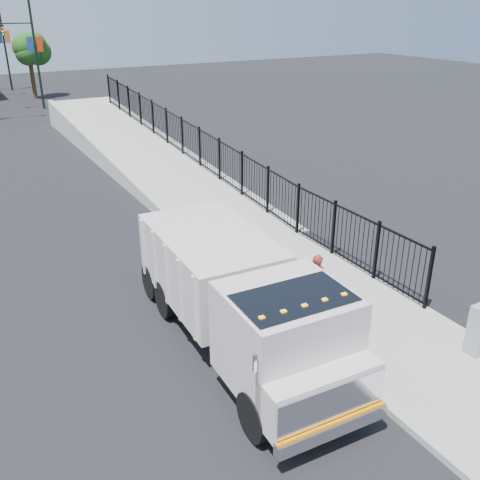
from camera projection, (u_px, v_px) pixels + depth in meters
ground at (274, 312)px, 14.54m from camera, size 120.00×120.00×0.00m
sidewalk at (379, 326)px, 13.79m from camera, size 3.55×12.00×0.12m
curb at (319, 348)px, 12.92m from camera, size 0.30×12.00×0.16m
ramp at (143, 162)px, 28.21m from camera, size 3.95×24.06×3.19m
iron_fence at (200, 160)px, 25.30m from camera, size 0.10×28.00×1.80m
truck at (241, 297)px, 12.37m from camera, size 2.79×7.74×2.62m
worker at (316, 282)px, 14.20m from camera, size 0.59×0.69×1.60m
debris at (293, 267)px, 16.67m from camera, size 0.32×0.32×0.08m
light_pole_1 at (32, 51)px, 40.51m from camera, size 3.78×0.22×8.00m
light_pole_3 at (1, 42)px, 49.32m from camera, size 3.77×0.22×8.00m
tree_1 at (29, 51)px, 45.33m from camera, size 2.10×2.10×5.05m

